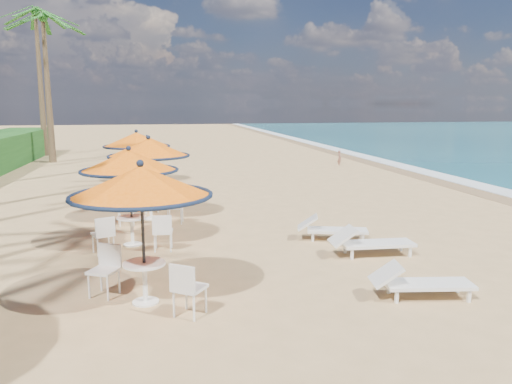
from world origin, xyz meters
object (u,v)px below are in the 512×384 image
Objects in this scene: lounger_mid at (369,242)px; station_3 at (136,146)px; station_0 at (141,195)px; lounger_far at (330,228)px; station_1 at (130,170)px; lounger_near at (418,282)px; station_2 at (149,158)px; station_4 at (148,147)px.

station_3 is at bearing 126.32° from lounger_mid.
station_0 is 6.01m from lounger_far.
station_0 is at bearing -87.20° from station_3.
station_1 reaches higher than lounger_far.
station_0 is 3.84m from station_1.
station_0 reaches higher than station_1.
station_3 is 1.34× the size of lounger_near.
lounger_far is (-0.24, 4.12, -0.01)m from lounger_near.
station_2 is 5.94m from lounger_far.
station_2 is at bearing 132.36° from lounger_near.
station_3 reaches higher than station_1.
station_1 reaches higher than lounger_near.
lounger_near reaches higher than lounger_far.
lounger_mid is (5.22, -12.59, -1.24)m from station_4.
station_3 is (-0.51, 10.49, 0.00)m from station_0.
lounger_far is (4.66, 3.40, -1.67)m from station_0.
station_1 is at bearing 163.93° from lounger_mid.
station_1 is 6.68m from station_3.
lounger_far is (5.18, -7.09, -1.67)m from station_3.
station_0 is 10.50m from station_3.
lounger_mid reaches higher than lounger_near.
station_0 is 6.75m from station_2.
lounger_near is at bearing -70.34° from lounger_far.
station_0 is 1.28× the size of lounger_mid.
station_3 is at bearing 92.80° from station_0.
station_3 is at bearing 98.15° from station_2.
lounger_far is at bearing 36.08° from station_0.
station_1 is 2.96m from station_2.
lounger_mid is (5.61, -8.60, -1.64)m from station_3.
lounger_near is at bearing -90.89° from lounger_mid.
station_4 is at bearing 115.74° from lounger_mid.
station_1 is 1.30× the size of lounger_near.
lounger_near is (5.04, -15.21, -1.26)m from station_4.
station_2 is 1.34× the size of lounger_near.
station_2 reaches higher than lounger_near.
station_3 is at bearing 142.42° from lounger_far.
station_0 is 1.20× the size of station_4.
station_4 reaches higher than lounger_mid.
station_4 is 1.13× the size of lounger_far.
lounger_mid is 1.06× the size of lounger_far.
lounger_mid is (5.07, -4.85, -1.56)m from station_2.
station_1 is 1.24× the size of lounger_mid.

